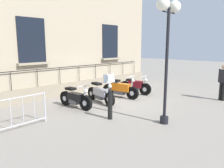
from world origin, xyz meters
TOP-DOWN VIEW (x-y plane):
  - ground_plane at (0.00, 0.00)m, footprint 60.00×60.00m
  - building_facade at (-2.82, 0.00)m, footprint 0.82×11.65m
  - motorcycle_black at (-0.13, -1.96)m, footprint 1.90×0.70m
  - motorcycle_silver at (0.04, -0.66)m, footprint 2.09×0.76m
  - motorcycle_orange at (0.01, 0.71)m, footprint 2.06×0.73m
  - motorcycle_maroon at (-0.00, 1.92)m, footprint 1.91×0.69m
  - lamppost at (3.55, -1.02)m, footprint 0.40×1.10m
  - crowd_barrier at (0.55, -4.69)m, footprint 0.11×1.97m
  - bollard at (1.92, -1.98)m, footprint 0.17×0.17m
  - pedestrian_standing at (3.89, 3.67)m, footprint 0.50×0.34m

SIDE VIEW (x-z plane):
  - ground_plane at x=0.00m, z-range 0.00..0.00m
  - motorcycle_black at x=-0.13m, z-range -0.11..0.91m
  - motorcycle_maroon at x=0.00m, z-range -0.09..0.92m
  - motorcycle_silver at x=0.04m, z-range -0.27..1.12m
  - motorcycle_orange at x=0.01m, z-range -0.13..1.01m
  - bollard at x=1.92m, z-range 0.00..1.10m
  - crowd_barrier at x=0.55m, z-range 0.04..1.09m
  - pedestrian_standing at x=3.89m, z-range 0.12..1.85m
  - lamppost at x=3.55m, z-range 1.03..5.06m
  - building_facade at x=-2.82m, z-range -0.11..8.63m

